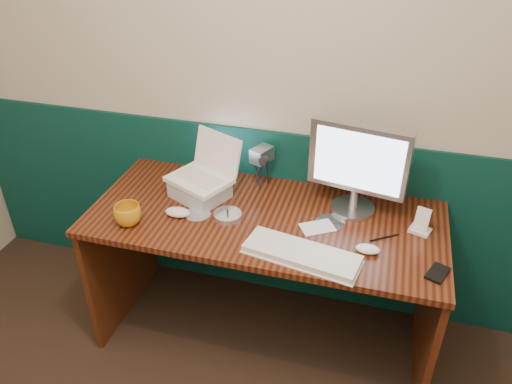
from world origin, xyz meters
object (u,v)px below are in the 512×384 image
(desk, at_px, (264,279))
(monitor, at_px, (358,169))
(keyboard, at_px, (302,255))
(mug, at_px, (128,215))
(camcorder, at_px, (262,169))
(laptop, at_px, (198,160))

(desk, distance_m, monitor, 0.72)
(keyboard, distance_m, mug, 0.78)
(mug, height_order, camcorder, camcorder)
(monitor, bearing_deg, desk, -146.58)
(desk, relative_size, mug, 13.31)
(mug, bearing_deg, keyboard, -1.60)
(monitor, xyz_separation_m, camcorder, (-0.46, 0.11, -0.13))
(monitor, bearing_deg, mug, -147.83)
(desk, xyz_separation_m, laptop, (-0.34, 0.07, 0.57))
(monitor, relative_size, camcorder, 2.45)
(laptop, bearing_deg, keyboard, -4.64)
(desk, relative_size, laptop, 5.80)
(keyboard, relative_size, mug, 3.88)
(desk, distance_m, laptop, 0.67)
(keyboard, bearing_deg, desk, 142.20)
(mug, bearing_deg, camcorder, 45.39)
(laptop, relative_size, keyboard, 0.59)
(laptop, distance_m, mug, 0.40)
(laptop, xyz_separation_m, camcorder, (0.25, 0.19, -0.11))
(desk, bearing_deg, mug, -158.92)
(laptop, height_order, keyboard, laptop)
(laptop, xyz_separation_m, monitor, (0.72, 0.09, 0.02))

